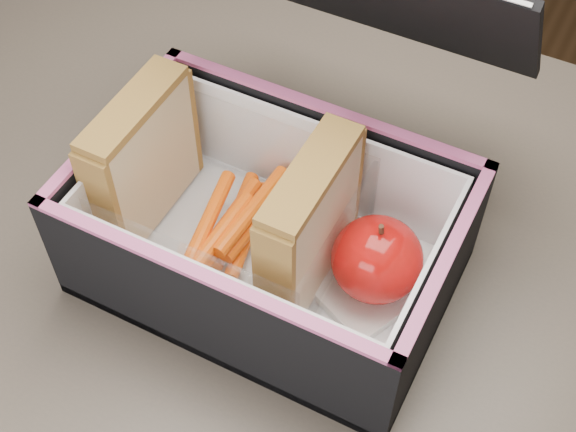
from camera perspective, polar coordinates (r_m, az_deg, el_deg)
name	(u,v)px	position (r m, az deg, el deg)	size (l,w,h in m)	color
kitchen_table	(246,372)	(0.69, -3.03, -10.99)	(1.20, 0.80, 0.75)	brown
lunch_bag	(273,221)	(0.59, -1.09, -0.37)	(0.27, 0.29, 0.24)	black
plastic_tub	(225,210)	(0.61, -4.49, 0.44)	(0.19, 0.14, 0.08)	white
sandwich_left	(143,159)	(0.62, -10.28, 4.01)	(0.03, 0.10, 0.12)	#D3B788
sandwich_right	(310,225)	(0.57, 1.56, -0.68)	(0.03, 0.11, 0.12)	#D3B788
carrot_sticks	(234,225)	(0.62, -3.83, -0.61)	(0.05, 0.15, 0.03)	#E84D17
paper_napkin	(366,285)	(0.61, 5.57, -4.89)	(0.07, 0.08, 0.01)	white
red_apple	(377,259)	(0.58, 6.34, -3.08)	(0.07, 0.07, 0.07)	#940E0A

